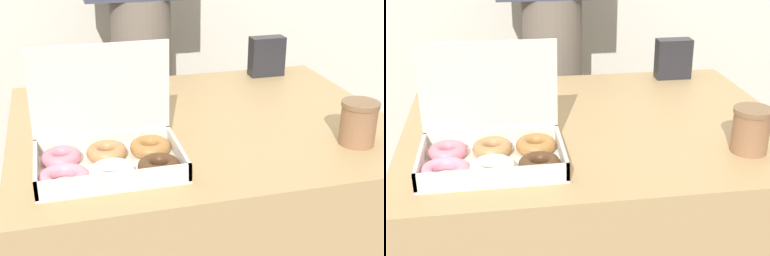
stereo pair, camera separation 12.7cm
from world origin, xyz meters
TOP-DOWN VIEW (x-y plane):
  - table at (0.00, 0.00)m, footprint 1.04×0.86m
  - donut_box at (-0.28, -0.22)m, footprint 0.32×0.24m
  - coffee_cup at (0.33, -0.25)m, footprint 0.09×0.09m
  - napkin_holder at (0.33, 0.35)m, footprint 0.12×0.05m

SIDE VIEW (x-z plane):
  - table at x=0.00m, z-range 0.00..0.74m
  - donut_box at x=-0.28m, z-range 0.64..0.91m
  - coffee_cup at x=0.33m, z-range 0.74..0.85m
  - napkin_holder at x=0.33m, z-range 0.74..0.87m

